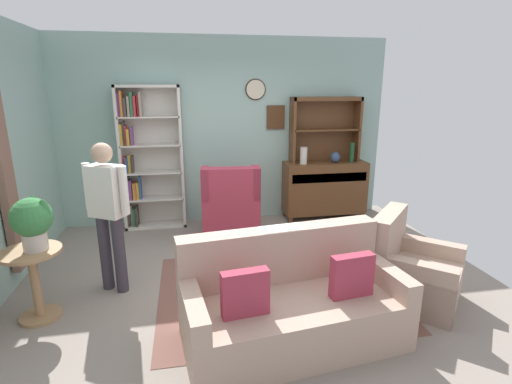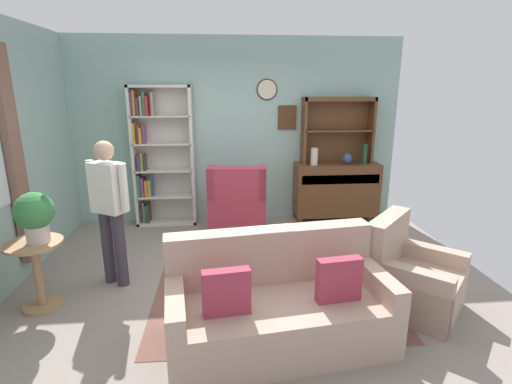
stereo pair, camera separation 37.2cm
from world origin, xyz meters
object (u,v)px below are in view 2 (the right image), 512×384
at_px(book_stack, 267,257).
at_px(vase_tall, 314,156).
at_px(sideboard, 336,189).
at_px(bookshelf, 158,155).
at_px(couch_floral, 278,307).
at_px(wingback_chair, 238,211).
at_px(vase_round, 347,159).
at_px(potted_plant_large, 35,213).
at_px(armchair_floral, 410,279).
at_px(coffee_table, 258,262).
at_px(sideboard_hutch, 338,121).
at_px(person_reading, 109,204).
at_px(bottle_wine, 365,154).
at_px(plant_stand, 37,267).

bearing_deg(book_stack, vase_tall, 65.82).
bearing_deg(sideboard, bookshelf, 178.20).
distance_m(couch_floral, wingback_chair, 2.37).
height_order(wingback_chair, book_stack, wingback_chair).
bearing_deg(bookshelf, vase_round, -3.05).
distance_m(bookshelf, potted_plant_large, 2.44).
relative_size(bookshelf, couch_floral, 1.11).
height_order(armchair_floral, coffee_table, armchair_floral).
bearing_deg(sideboard_hutch, person_reading, -146.88).
bearing_deg(vase_tall, person_reading, -145.87).
height_order(bookshelf, vase_round, bookshelf).
xyz_separation_m(vase_tall, armchair_floral, (0.38, -2.47, -0.76)).
relative_size(bookshelf, person_reading, 1.35).
bearing_deg(bottle_wine, couch_floral, -121.36).
bearing_deg(plant_stand, person_reading, 34.47).
distance_m(sideboard_hutch, vase_tall, 0.67).
bearing_deg(sideboard, sideboard_hutch, 90.00).
xyz_separation_m(sideboard_hutch, coffee_table, (-1.44, -2.28, -1.21)).
distance_m(bottle_wine, wingback_chair, 2.15).
height_order(sideboard_hutch, wingback_chair, sideboard_hutch).
bearing_deg(wingback_chair, vase_tall, 22.85).
bearing_deg(potted_plant_large, book_stack, -0.48).
bearing_deg(book_stack, armchair_floral, -12.68).
relative_size(plant_stand, coffee_table, 0.84).
relative_size(wingback_chair, plant_stand, 1.56).
relative_size(sideboard, coffee_table, 1.63).
distance_m(bookshelf, vase_tall, 2.35).
bearing_deg(sideboard_hutch, vase_tall, -154.11).
relative_size(bottle_wine, armchair_floral, 0.29).
relative_size(vase_round, potted_plant_large, 0.36).
bearing_deg(book_stack, wingback_chair, 97.56).
relative_size(potted_plant_large, coffee_table, 0.60).
xyz_separation_m(wingback_chair, potted_plant_large, (-1.92, -1.64, 0.57)).
relative_size(sideboard_hutch, plant_stand, 1.63).
xyz_separation_m(bookshelf, sideboard, (2.74, -0.09, -0.57)).
distance_m(bookshelf, book_stack, 2.78).
bearing_deg(book_stack, sideboard_hutch, 59.95).
relative_size(sideboard_hutch, bottle_wine, 3.52).
bearing_deg(couch_floral, armchair_floral, 16.34).
xyz_separation_m(bottle_wine, armchair_floral, (-0.40, -2.46, -0.79)).
bearing_deg(person_reading, vase_round, 29.60).
relative_size(sideboard_hutch, potted_plant_large, 2.30).
height_order(bookshelf, couch_floral, bookshelf).
bearing_deg(bottle_wine, bookshelf, 176.80).
bearing_deg(vase_round, bottle_wine, -4.95).
bearing_deg(bottle_wine, wingback_chair, -165.95).
xyz_separation_m(armchair_floral, potted_plant_large, (-3.50, 0.32, 0.66)).
height_order(bottle_wine, person_reading, person_reading).
height_order(wingback_chair, plant_stand, wingback_chair).
xyz_separation_m(vase_tall, coffee_table, (-1.05, -2.09, -0.70)).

